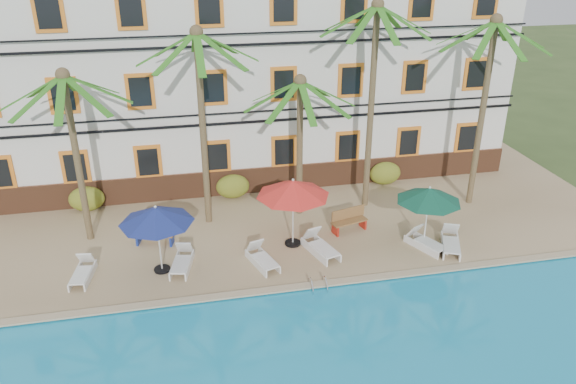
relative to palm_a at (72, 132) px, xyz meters
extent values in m
plane|color=#384C23|center=(6.87, -4.06, -4.66)|extent=(100.00, 100.00, 0.00)
cube|color=tan|center=(6.87, 0.94, -4.53)|extent=(30.00, 12.00, 0.25)
cube|color=tan|center=(6.87, -4.96, -4.38)|extent=(30.00, 0.35, 0.06)
cube|color=silver|center=(6.87, 5.94, 0.59)|extent=(25.00, 6.00, 10.00)
cube|color=brown|center=(6.87, 2.88, -3.81)|extent=(25.00, 0.12, 1.20)
cube|color=orange|center=(-0.63, 2.89, -2.51)|extent=(1.15, 0.10, 1.50)
cube|color=black|center=(-0.63, 2.84, -2.51)|extent=(0.85, 0.04, 1.20)
cube|color=orange|center=(2.37, 2.89, -2.51)|extent=(1.15, 0.10, 1.50)
cube|color=black|center=(2.37, 2.84, -2.51)|extent=(0.85, 0.04, 1.20)
cube|color=orange|center=(5.37, 2.89, -2.51)|extent=(1.15, 0.10, 1.50)
cube|color=black|center=(5.37, 2.84, -2.51)|extent=(0.85, 0.04, 1.20)
cube|color=orange|center=(8.37, 2.89, -2.51)|extent=(1.15, 0.10, 1.50)
cube|color=black|center=(8.37, 2.84, -2.51)|extent=(0.85, 0.04, 1.20)
cube|color=orange|center=(11.37, 2.89, -2.51)|extent=(1.15, 0.10, 1.50)
cube|color=black|center=(11.37, 2.84, -2.51)|extent=(0.85, 0.04, 1.20)
cube|color=orange|center=(14.37, 2.89, -2.51)|extent=(1.15, 0.10, 1.50)
cube|color=black|center=(14.37, 2.84, -2.51)|extent=(0.85, 0.04, 1.20)
cube|color=orange|center=(17.37, 2.89, -2.51)|extent=(1.15, 0.10, 1.50)
cube|color=black|center=(17.37, 2.84, -2.51)|extent=(0.85, 0.04, 1.20)
cube|color=orange|center=(-0.63, 2.89, 0.59)|extent=(1.15, 0.10, 1.50)
cube|color=black|center=(-0.63, 2.84, 0.59)|extent=(0.85, 0.04, 1.20)
cube|color=orange|center=(2.37, 2.89, 0.59)|extent=(1.15, 0.10, 1.50)
cube|color=black|center=(2.37, 2.84, 0.59)|extent=(0.85, 0.04, 1.20)
cube|color=orange|center=(5.37, 2.89, 0.59)|extent=(1.15, 0.10, 1.50)
cube|color=black|center=(5.37, 2.84, 0.59)|extent=(0.85, 0.04, 1.20)
cube|color=orange|center=(8.37, 2.89, 0.59)|extent=(1.15, 0.10, 1.50)
cube|color=black|center=(8.37, 2.84, 0.59)|extent=(0.85, 0.04, 1.20)
cube|color=orange|center=(11.37, 2.89, 0.59)|extent=(1.15, 0.10, 1.50)
cube|color=black|center=(11.37, 2.84, 0.59)|extent=(0.85, 0.04, 1.20)
cube|color=orange|center=(14.37, 2.89, 0.59)|extent=(1.15, 0.10, 1.50)
cube|color=black|center=(14.37, 2.84, 0.59)|extent=(0.85, 0.04, 1.20)
cube|color=orange|center=(17.37, 2.89, 0.59)|extent=(1.15, 0.10, 1.50)
cube|color=black|center=(17.37, 2.84, 0.59)|extent=(0.85, 0.04, 1.20)
cube|color=orange|center=(-0.63, 2.89, 3.79)|extent=(1.15, 0.10, 1.50)
cube|color=black|center=(-0.63, 2.84, 3.79)|extent=(0.85, 0.04, 1.20)
cube|color=orange|center=(2.37, 2.89, 3.79)|extent=(1.15, 0.10, 1.50)
cube|color=black|center=(2.37, 2.84, 3.79)|extent=(0.85, 0.04, 1.20)
cube|color=orange|center=(5.37, 2.89, 3.79)|extent=(1.15, 0.10, 1.50)
cube|color=black|center=(5.37, 2.84, 3.79)|extent=(0.85, 0.04, 1.20)
cube|color=orange|center=(8.37, 2.89, 3.79)|extent=(1.15, 0.10, 1.50)
cube|color=black|center=(8.37, 2.84, 3.79)|extent=(0.85, 0.04, 1.20)
cube|color=orange|center=(11.37, 2.89, 3.79)|extent=(1.15, 0.10, 1.50)
cube|color=black|center=(11.37, 2.84, 3.79)|extent=(0.85, 0.04, 1.20)
cube|color=orange|center=(14.37, 2.89, 3.79)|extent=(1.15, 0.10, 1.50)
cube|color=black|center=(14.37, 2.84, 3.79)|extent=(0.85, 0.04, 1.20)
cube|color=orange|center=(17.37, 2.89, 3.79)|extent=(1.15, 0.10, 1.50)
cube|color=black|center=(17.37, 2.84, 3.79)|extent=(0.85, 0.04, 1.20)
cube|color=black|center=(6.87, 2.74, -0.96)|extent=(25.00, 0.08, 0.10)
cube|color=black|center=(6.87, 2.74, -0.51)|extent=(25.00, 0.08, 0.06)
cube|color=black|center=(6.87, 2.74, 2.34)|extent=(25.00, 0.08, 0.10)
cube|color=black|center=(6.87, 2.74, 2.79)|extent=(25.00, 0.08, 0.06)
cylinder|color=brown|center=(0.00, 0.00, -1.17)|extent=(0.26, 0.26, 6.48)
sphere|color=brown|center=(0.00, 0.00, 2.07)|extent=(0.50, 0.50, 0.50)
cube|color=#2A701A|center=(0.00, 1.11, 1.51)|extent=(0.28, 2.24, 1.16)
cube|color=#2A701A|center=(-0.79, 0.79, 1.51)|extent=(1.78, 1.78, 1.16)
cube|color=#2A701A|center=(-1.11, 0.00, 1.51)|extent=(2.24, 0.28, 1.16)
cube|color=#2A701A|center=(-0.79, -0.79, 1.51)|extent=(1.78, 1.78, 1.16)
cube|color=#2A701A|center=(0.00, -1.11, 1.51)|extent=(0.28, 2.24, 1.16)
cube|color=#2A701A|center=(0.79, -0.79, 1.51)|extent=(1.78, 1.78, 1.16)
cube|color=#2A701A|center=(1.11, 0.00, 1.51)|extent=(2.24, 0.28, 1.16)
cube|color=#2A701A|center=(0.79, 0.79, 1.51)|extent=(1.78, 1.78, 1.16)
cylinder|color=brown|center=(4.68, 0.48, -0.56)|extent=(0.26, 0.26, 7.69)
sphere|color=brown|center=(4.68, 0.48, 3.28)|extent=(0.50, 0.50, 0.50)
cube|color=#2A701A|center=(4.68, 1.59, 2.71)|extent=(0.28, 2.24, 1.16)
cube|color=#2A701A|center=(3.89, 1.26, 2.71)|extent=(1.78, 1.78, 1.16)
cube|color=#2A701A|center=(3.57, 0.48, 2.71)|extent=(2.24, 0.28, 1.16)
cube|color=#2A701A|center=(3.89, -0.31, 2.71)|extent=(1.78, 1.78, 1.16)
cube|color=#2A701A|center=(4.68, -0.64, 2.71)|extent=(0.28, 2.24, 1.16)
cube|color=#2A701A|center=(5.47, -0.31, 2.71)|extent=(1.78, 1.78, 1.16)
cube|color=#2A701A|center=(5.80, 0.48, 2.71)|extent=(2.24, 0.28, 1.16)
cube|color=#2A701A|center=(5.47, 1.26, 2.71)|extent=(1.78, 1.78, 1.16)
cylinder|color=brown|center=(8.53, 0.46, -1.54)|extent=(0.26, 0.26, 5.73)
sphere|color=brown|center=(8.53, 0.46, 1.32)|extent=(0.50, 0.50, 0.50)
cube|color=#2A701A|center=(8.53, 1.58, 0.75)|extent=(0.28, 2.24, 1.16)
cube|color=#2A701A|center=(7.74, 1.25, 0.75)|extent=(1.78, 1.78, 1.16)
cube|color=#2A701A|center=(7.42, 0.46, 0.75)|extent=(2.24, 0.28, 1.16)
cube|color=#2A701A|center=(7.74, -0.33, 0.75)|extent=(1.78, 1.78, 1.16)
cube|color=#2A701A|center=(8.53, -0.65, 0.75)|extent=(0.28, 2.24, 1.16)
cube|color=#2A701A|center=(9.32, -0.33, 0.75)|extent=(1.78, 1.78, 1.16)
cube|color=#2A701A|center=(9.65, 0.46, 0.75)|extent=(2.24, 0.28, 1.16)
cube|color=#2A701A|center=(9.32, 1.25, 0.75)|extent=(1.78, 1.78, 1.16)
cylinder|color=brown|center=(11.55, 0.62, -0.18)|extent=(0.26, 0.26, 8.45)
sphere|color=brown|center=(11.55, 0.62, 4.05)|extent=(0.50, 0.50, 0.50)
cube|color=#2A701A|center=(11.55, 1.73, 3.48)|extent=(0.28, 2.24, 1.16)
cube|color=#2A701A|center=(10.76, 1.41, 3.48)|extent=(1.78, 1.78, 1.16)
cube|color=#2A701A|center=(10.43, 0.62, 3.48)|extent=(2.24, 0.28, 1.16)
cube|color=#2A701A|center=(10.76, -0.17, 3.48)|extent=(1.78, 1.78, 1.16)
cube|color=#2A701A|center=(11.55, -0.49, 3.48)|extent=(0.28, 2.24, 1.16)
cube|color=#2A701A|center=(12.34, -0.17, 3.48)|extent=(1.78, 1.78, 1.16)
cube|color=#2A701A|center=(12.66, 0.62, 3.48)|extent=(2.24, 0.28, 1.16)
cube|color=#2A701A|center=(12.34, 1.41, 3.48)|extent=(1.78, 1.78, 1.16)
cylinder|color=brown|center=(16.16, -0.10, -0.48)|extent=(0.26, 0.26, 7.85)
sphere|color=brown|center=(16.16, -0.10, 3.44)|extent=(0.50, 0.50, 0.50)
cube|color=#2A701A|center=(16.16, 1.01, 2.87)|extent=(0.28, 2.24, 1.16)
cube|color=#2A701A|center=(15.37, 0.68, 2.87)|extent=(1.78, 1.78, 1.16)
cube|color=#2A701A|center=(15.05, -0.10, 2.87)|extent=(2.24, 0.28, 1.16)
cube|color=#2A701A|center=(15.37, -0.89, 2.87)|extent=(1.78, 1.78, 1.16)
cube|color=#2A701A|center=(16.16, -1.22, 2.87)|extent=(0.28, 2.24, 1.16)
cube|color=#2A701A|center=(16.95, -0.89, 2.87)|extent=(1.78, 1.78, 1.16)
cube|color=#2A701A|center=(17.28, -0.10, 2.87)|extent=(2.24, 0.28, 1.16)
cube|color=#2A701A|center=(16.95, 0.68, 2.87)|extent=(1.78, 1.78, 1.16)
ellipsoid|color=#295F1B|center=(-0.34, 2.54, -3.86)|extent=(1.50, 0.90, 1.10)
ellipsoid|color=#295F1B|center=(5.94, 2.54, -3.86)|extent=(1.50, 0.90, 1.10)
ellipsoid|color=#295F1B|center=(13.19, 2.54, -3.86)|extent=(1.50, 0.90, 1.10)
cylinder|color=black|center=(2.75, -2.93, -4.37)|extent=(0.58, 0.58, 0.08)
cylinder|color=silver|center=(2.75, -2.93, -3.17)|extent=(0.06, 0.06, 2.48)
cone|color=navy|center=(2.75, -2.93, -2.19)|extent=(2.59, 2.59, 0.57)
sphere|color=silver|center=(2.75, -2.93, -1.87)|extent=(0.10, 0.10, 0.10)
cylinder|color=black|center=(7.70, -2.08, -4.37)|extent=(0.62, 0.62, 0.09)
cylinder|color=silver|center=(7.70, -2.08, -3.08)|extent=(0.06, 0.06, 2.66)
cone|color=red|center=(7.70, -2.08, -2.03)|extent=(2.77, 2.77, 0.61)
sphere|color=silver|center=(7.70, -2.08, -1.70)|extent=(0.10, 0.10, 0.10)
cylinder|color=black|center=(12.64, -3.12, -4.37)|extent=(0.55, 0.55, 0.08)
cylinder|color=silver|center=(12.64, -3.12, -3.23)|extent=(0.06, 0.06, 2.35)
cone|color=#0F4935|center=(12.64, -3.12, -2.30)|extent=(2.45, 2.45, 0.54)
sphere|color=silver|center=(12.64, -3.12, -2.01)|extent=(0.10, 0.10, 0.10)
cube|color=silver|center=(0.03, -3.11, -4.13)|extent=(0.70, 1.21, 0.05)
cube|color=silver|center=(0.15, -2.32, -3.92)|extent=(0.59, 0.50, 0.57)
cube|color=silver|center=(-0.20, -2.85, -4.28)|extent=(0.30, 1.62, 0.26)
cube|color=silver|center=(0.32, -2.93, -4.28)|extent=(0.30, 1.62, 0.26)
cube|color=silver|center=(3.40, -3.14, -4.12)|extent=(0.80, 1.29, 0.06)
cube|color=silver|center=(3.59, -2.33, -3.90)|extent=(0.64, 0.55, 0.60)
cube|color=silver|center=(3.19, -2.86, -4.27)|extent=(0.43, 1.67, 0.28)
cube|color=silver|center=(3.72, -2.98, -4.27)|extent=(0.43, 1.67, 0.28)
cube|color=silver|center=(6.38, -3.51, -4.12)|extent=(0.89, 1.30, 0.06)
cube|color=silver|center=(6.13, -2.72, -3.90)|extent=(0.66, 0.59, 0.60)
cube|color=silver|center=(6.05, -3.37, -4.27)|extent=(0.57, 1.64, 0.28)
cube|color=silver|center=(6.57, -3.21, -4.27)|extent=(0.57, 1.64, 0.28)
cube|color=silver|center=(8.65, -3.19, -4.09)|extent=(0.96, 1.42, 0.06)
cube|color=silver|center=(8.38, -2.34, -3.86)|extent=(0.71, 0.64, 0.65)
cube|color=silver|center=(8.29, -3.04, -4.26)|extent=(0.61, 1.78, 0.30)
cube|color=silver|center=(8.86, -2.87, -4.26)|extent=(0.61, 1.78, 0.30)
cube|color=silver|center=(12.69, -3.62, -4.12)|extent=(1.00, 1.31, 0.05)
cube|color=silver|center=(12.34, -2.87, -3.91)|extent=(0.68, 0.63, 0.59)
cube|color=silver|center=(12.34, -3.53, -4.27)|extent=(0.76, 1.56, 0.27)
cube|color=silver|center=(12.84, -3.30, -4.27)|extent=(0.76, 1.56, 0.27)
cube|color=silver|center=(13.38, -3.89, -4.10)|extent=(1.03, 1.39, 0.06)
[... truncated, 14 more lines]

